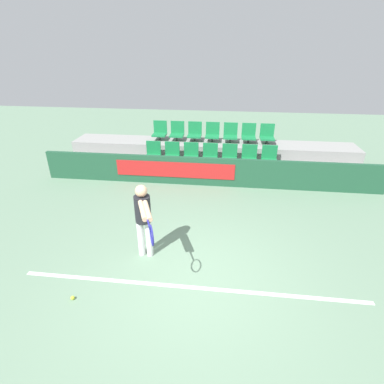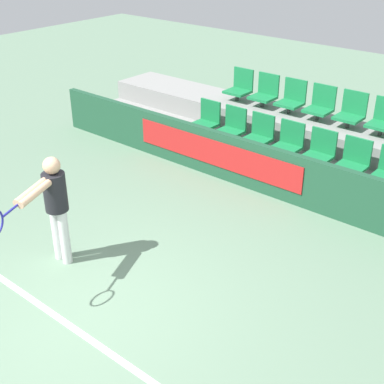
{
  "view_description": "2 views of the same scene",
  "coord_description": "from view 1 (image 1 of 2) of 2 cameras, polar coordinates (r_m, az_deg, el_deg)",
  "views": [
    {
      "loc": [
        0.49,
        -4.08,
        3.81
      ],
      "look_at": [
        -0.21,
        1.84,
        0.83
      ],
      "focal_mm": 28.0,
      "sensor_mm": 36.0,
      "label": 1
    },
    {
      "loc": [
        4.24,
        -2.93,
        4.24
      ],
      "look_at": [
        0.07,
        2.08,
        0.81
      ],
      "focal_mm": 50.0,
      "sensor_mm": 36.0,
      "label": 2
    }
  ],
  "objects": [
    {
      "name": "stadium_chair_11",
      "position": [
        10.32,
        7.33,
        10.95
      ],
      "size": [
        0.46,
        0.44,
        0.63
      ],
      "color": "#333333",
      "rests_on": "bleacher_tier_middle"
    },
    {
      "name": "court_baseline",
      "position": [
        5.46,
        -0.32,
        -17.67
      ],
      "size": [
        6.05,
        0.08,
        0.01
      ],
      "color": "white",
      "rests_on": "ground"
    },
    {
      "name": "barrier_wall",
      "position": [
        8.8,
        2.92,
        3.89
      ],
      "size": [
        9.89,
        0.14,
        0.85
      ],
      "color": "#1E4C33",
      "rests_on": "ground"
    },
    {
      "name": "stadium_chair_8",
      "position": [
        10.46,
        -2.86,
        11.34
      ],
      "size": [
        0.46,
        0.44,
        0.63
      ],
      "color": "#333333",
      "rests_on": "bleacher_tier_middle"
    },
    {
      "name": "stadium_chair_13",
      "position": [
        10.41,
        14.12,
        10.5
      ],
      "size": [
        0.46,
        0.44,
        0.63
      ],
      "color": "#333333",
      "rests_on": "bleacher_tier_middle"
    },
    {
      "name": "tennis_ball",
      "position": [
        5.6,
        -21.79,
        -18.21
      ],
      "size": [
        0.07,
        0.07,
        0.07
      ],
      "color": "#CCDB33",
      "rests_on": "ground"
    },
    {
      "name": "stadium_chair_7",
      "position": [
        10.58,
        -6.16,
        11.39
      ],
      "size": [
        0.46,
        0.44,
        0.63
      ],
      "color": "#333333",
      "rests_on": "bleacher_tier_middle"
    },
    {
      "name": "stadium_chair_6",
      "position": [
        9.5,
        14.52,
        6.4
      ],
      "size": [
        0.46,
        0.44,
        0.63
      ],
      "color": "#333333",
      "rests_on": "bleacher_tier_front"
    },
    {
      "name": "stadium_chair_12",
      "position": [
        10.35,
        10.74,
        10.74
      ],
      "size": [
        0.46,
        0.44,
        0.63
      ],
      "color": "#333333",
      "rests_on": "bleacher_tier_middle"
    },
    {
      "name": "stadium_chair_3",
      "position": [
        9.42,
        3.45,
        7.04
      ],
      "size": [
        0.46,
        0.44,
        0.63
      ],
      "color": "#333333",
      "rests_on": "bleacher_tier_front"
    },
    {
      "name": "stadium_chair_1",
      "position": [
        9.56,
        -3.87,
        7.33
      ],
      "size": [
        0.46,
        0.44,
        0.63
      ],
      "color": "#333333",
      "rests_on": "bleacher_tier_front"
    },
    {
      "name": "stadium_chair_5",
      "position": [
        9.43,
        10.86,
        6.64
      ],
      "size": [
        0.46,
        0.44,
        0.63
      ],
      "color": "#333333",
      "rests_on": "bleacher_tier_front"
    },
    {
      "name": "stadium_chair_0",
      "position": [
        9.69,
        -7.43,
        7.42
      ],
      "size": [
        0.46,
        0.44,
        0.63
      ],
      "color": "#333333",
      "rests_on": "bleacher_tier_front"
    },
    {
      "name": "stadium_chair_9",
      "position": [
        10.38,
        0.51,
        11.25
      ],
      "size": [
        0.46,
        0.44,
        0.63
      ],
      "color": "#333333",
      "rests_on": "bleacher_tier_middle"
    },
    {
      "name": "stadium_chair_4",
      "position": [
        9.41,
        7.16,
        6.86
      ],
      "size": [
        0.46,
        0.44,
        0.63
      ],
      "color": "#333333",
      "rests_on": "bleacher_tier_front"
    },
    {
      "name": "bleacher_tier_front",
      "position": [
        9.46,
        3.32,
        4.05
      ],
      "size": [
        9.49,
        1.08,
        0.4
      ],
      "color": "gray",
      "rests_on": "ground"
    },
    {
      "name": "stadium_chair_2",
      "position": [
        9.47,
        -0.24,
        7.2
      ],
      "size": [
        0.46,
        0.44,
        0.63
      ],
      "color": "#333333",
      "rests_on": "bleacher_tier_front"
    },
    {
      "name": "bleacher_tier_middle",
      "position": [
        10.4,
        3.75,
        7.33
      ],
      "size": [
        9.49,
        1.08,
        0.8
      ],
      "color": "gray",
      "rests_on": "ground"
    },
    {
      "name": "stadium_chair_10",
      "position": [
        10.33,
        3.91,
        11.12
      ],
      "size": [
        0.46,
        0.44,
        0.63
      ],
      "color": "#333333",
      "rests_on": "bleacher_tier_middle"
    },
    {
      "name": "tennis_player",
      "position": [
        5.61,
        -9.21,
        -4.54
      ],
      "size": [
        0.68,
        1.43,
        1.53
      ],
      "rotation": [
        0.0,
        0.0,
        0.39
      ],
      "color": "silver",
      "rests_on": "ground"
    },
    {
      "name": "ground_plane",
      "position": [
        5.6,
        -0.06,
        -16.29
      ],
      "size": [
        30.0,
        30.0,
        0.0
      ],
      "primitive_type": "plane",
      "color": "slate"
    }
  ]
}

